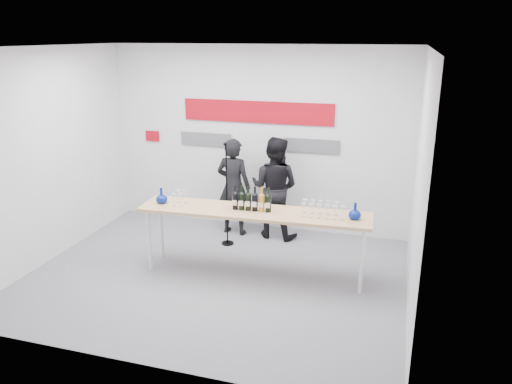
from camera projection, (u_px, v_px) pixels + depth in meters
The scene contains 12 objects.
ground at pixel (216, 276), 6.79m from camera, with size 5.00×5.00×0.00m, color slate.
back_wall at pixel (257, 139), 8.16m from camera, with size 5.00×0.04×3.00m, color silver.
signage at pixel (254, 121), 8.06m from camera, with size 3.38×0.02×0.79m.
tasting_table at pixel (254, 216), 6.59m from camera, with size 3.10×0.77×0.92m.
wine_bottles at pixel (252, 199), 6.53m from camera, with size 0.53×0.10×0.33m.
decanter_left at pixel (161, 196), 6.84m from camera, with size 0.16×0.16×0.21m, color navy, non-canonical shape.
decanter_right at pixel (355, 211), 6.25m from camera, with size 0.16×0.16×0.21m, color navy, non-canonical shape.
glasses_left at pixel (180, 198), 6.78m from camera, with size 0.17×0.23×0.18m.
glasses_right at pixel (322, 210), 6.34m from camera, with size 0.57×0.24×0.18m.
presenter_left at pixel (234, 187), 8.04m from camera, with size 0.58×0.38×1.59m, color black.
presenter_right at pixel (274, 188), 7.91m from camera, with size 0.80×0.62×1.64m, color black.
mic_stand at pixel (227, 214), 7.68m from camera, with size 0.19×0.19×1.63m.
Camera 1 is at (2.28, -5.71, 3.15)m, focal length 35.00 mm.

